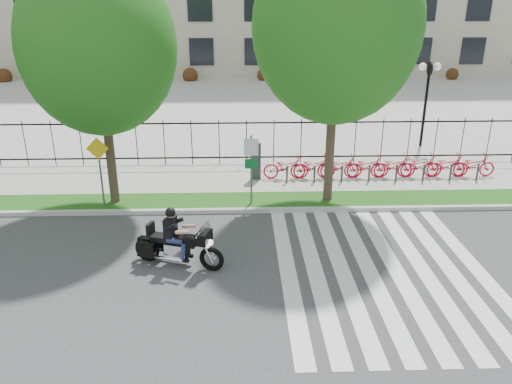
{
  "coord_description": "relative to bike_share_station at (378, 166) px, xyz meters",
  "views": [
    {
      "loc": [
        0.93,
        -11.98,
        7.03
      ],
      "look_at": [
        1.41,
        3.0,
        1.2
      ],
      "focal_mm": 35.0,
      "sensor_mm": 36.0,
      "label": 1
    }
  ],
  "objects": [
    {
      "name": "sidewalk",
      "position": [
        -6.55,
        0.25,
        -0.56
      ],
      "size": [
        60.0,
        3.5,
        0.15
      ],
      "primitive_type": "cube",
      "color": "#A6A49B",
      "rests_on": "ground"
    },
    {
      "name": "lamp_post_right",
      "position": [
        3.45,
        4.8,
        2.57
      ],
      "size": [
        1.06,
        0.7,
        4.25
      ],
      "color": "black",
      "rests_on": "ground"
    },
    {
      "name": "grass_verge",
      "position": [
        -6.55,
        -2.25,
        -0.56
      ],
      "size": [
        60.0,
        1.5,
        0.15
      ],
      "primitive_type": "cube",
      "color": "#195515",
      "rests_on": "ground"
    },
    {
      "name": "motorcycle_rider",
      "position": [
        -7.4,
        -6.74,
        0.06
      ],
      "size": [
        2.61,
        1.3,
        2.09
      ],
      "color": "black",
      "rests_on": "ground"
    },
    {
      "name": "bike_share_station",
      "position": [
        0.0,
        0.0,
        0.0
      ],
      "size": [
        9.99,
        0.86,
        1.5
      ],
      "color": "#2D2D33",
      "rests_on": "sidewalk"
    },
    {
      "name": "sign_pole_warning",
      "position": [
        -10.5,
        -2.62,
        1.11
      ],
      "size": [
        0.78,
        0.09,
        2.49
      ],
      "color": "#59595B",
      "rests_on": "grass_verge"
    },
    {
      "name": "street_tree_2",
      "position": [
        -2.44,
        -2.25,
        5.53
      ],
      "size": [
        5.55,
        5.55,
        9.22
      ],
      "color": "#372A1E",
      "rests_on": "grass_verge"
    },
    {
      "name": "street_tree_1",
      "position": [
        -10.19,
        -2.25,
        4.97
      ],
      "size": [
        5.12,
        5.12,
        8.4
      ],
      "color": "#372A1E",
      "rests_on": "grass_verge"
    },
    {
      "name": "curb",
      "position": [
        -6.55,
        -3.1,
        -0.56
      ],
      "size": [
        60.0,
        0.2,
        0.15
      ],
      "primitive_type": "cube",
      "color": "#B3B0A8",
      "rests_on": "ground"
    },
    {
      "name": "crosswalk_stripes",
      "position": [
        -1.72,
        -7.2,
        -0.63
      ],
      "size": [
        5.7,
        8.0,
        0.01
      ],
      "primitive_type": null,
      "color": "silver",
      "rests_on": "ground"
    },
    {
      "name": "plaza",
      "position": [
        -6.55,
        17.8,
        -0.59
      ],
      "size": [
        80.0,
        34.0,
        0.1
      ],
      "primitive_type": "cube",
      "color": "#A6A49B",
      "rests_on": "ground"
    },
    {
      "name": "ground",
      "position": [
        -6.55,
        -7.2,
        -0.64
      ],
      "size": [
        120.0,
        120.0,
        0.0
      ],
      "primitive_type": "plane",
      "color": "#363639",
      "rests_on": "ground"
    },
    {
      "name": "sign_pole_regulatory",
      "position": [
        -5.25,
        -2.62,
        1.1
      ],
      "size": [
        0.5,
        0.09,
        2.5
      ],
      "color": "#59595B",
      "rests_on": "grass_verge"
    },
    {
      "name": "iron_fence",
      "position": [
        -6.55,
        2.0,
        0.51
      ],
      "size": [
        30.0,
        0.06,
        2.0
      ],
      "primitive_type": null,
      "color": "black",
      "rests_on": "sidewalk"
    }
  ]
}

